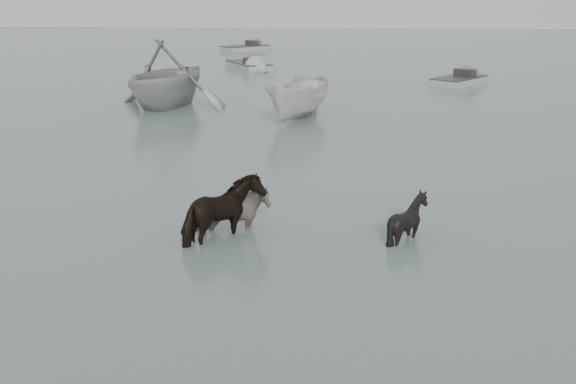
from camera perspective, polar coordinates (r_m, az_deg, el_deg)
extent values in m
plane|color=#566663|center=(14.88, -3.33, -4.87)|extent=(140.00, 140.00, 0.00)
imported|color=black|center=(16.03, -4.44, -0.70)|extent=(1.78, 1.21, 1.37)
imported|color=black|center=(15.44, -5.02, -0.87)|extent=(1.75, 1.92, 1.64)
imported|color=black|center=(15.72, 9.49, -1.35)|extent=(1.38, 1.28, 1.31)
imported|color=#9B9E9C|center=(32.12, -9.55, 9.38)|extent=(6.62, 7.14, 3.09)
imported|color=silver|center=(28.98, 0.87, 7.52)|extent=(3.13, 4.89, 1.77)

